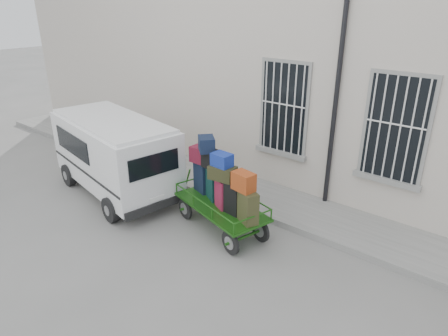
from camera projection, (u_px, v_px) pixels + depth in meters
ground at (220, 243)px, 8.40m from camera, size 80.00×80.00×0.00m
building at (345, 67)px, 11.16m from camera, size 24.00×5.15×6.00m
sidewalk at (276, 202)px, 9.94m from camera, size 24.00×1.70×0.15m
luggage_cart at (220, 187)px, 8.58m from camera, size 2.74×1.59×2.03m
van at (114, 151)px, 10.20m from camera, size 4.24×2.38×2.02m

